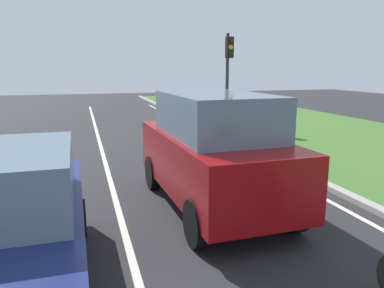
# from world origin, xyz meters

# --- Properties ---
(ground_plane) EXTENTS (60.00, 60.00, 0.00)m
(ground_plane) POSITION_xyz_m (0.00, 14.00, 0.00)
(ground_plane) COLOR #262628
(lane_line_center) EXTENTS (0.12, 32.00, 0.01)m
(lane_line_center) POSITION_xyz_m (-0.70, 14.00, 0.00)
(lane_line_center) COLOR silver
(lane_line_center) RESTS_ON ground
(lane_line_right_edge) EXTENTS (0.12, 32.00, 0.01)m
(lane_line_right_edge) POSITION_xyz_m (3.60, 14.00, 0.00)
(lane_line_right_edge) COLOR silver
(lane_line_right_edge) RESTS_ON ground
(grass_verge_right) EXTENTS (9.00, 48.00, 0.06)m
(grass_verge_right) POSITION_xyz_m (8.50, 14.00, 0.03)
(grass_verge_right) COLOR #3D6628
(grass_verge_right) RESTS_ON ground
(curb_right) EXTENTS (0.24, 48.00, 0.12)m
(curb_right) POSITION_xyz_m (4.10, 14.00, 0.06)
(curb_right) COLOR #9E9B93
(curb_right) RESTS_ON ground
(car_suv_ahead) EXTENTS (2.11, 4.57, 2.28)m
(car_suv_ahead) POSITION_xyz_m (1.15, 8.82, 1.17)
(car_suv_ahead) COLOR maroon
(car_suv_ahead) RESTS_ON ground
(car_sedan_left_lane) EXTENTS (1.89, 4.33, 1.86)m
(car_sedan_left_lane) POSITION_xyz_m (-2.21, 6.65, 0.92)
(car_sedan_left_lane) COLOR navy
(car_sedan_left_lane) RESTS_ON ground
(traffic_light_near_right) EXTENTS (0.32, 0.50, 4.23)m
(traffic_light_near_right) POSITION_xyz_m (5.04, 17.85, 2.91)
(traffic_light_near_right) COLOR #2D2D2D
(traffic_light_near_right) RESTS_ON ground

